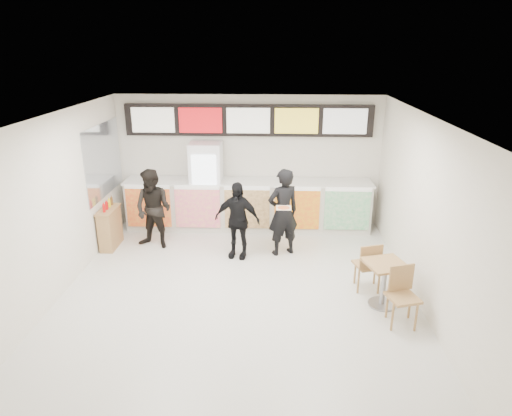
# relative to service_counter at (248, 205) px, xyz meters

# --- Properties ---
(floor) EXTENTS (7.00, 7.00, 0.00)m
(floor) POSITION_rel_service_counter_xyz_m (-0.00, -3.09, -0.57)
(floor) COLOR beige
(floor) RESTS_ON ground
(ceiling) EXTENTS (7.00, 7.00, 0.00)m
(ceiling) POSITION_rel_service_counter_xyz_m (-0.00, -3.09, 2.43)
(ceiling) COLOR white
(ceiling) RESTS_ON wall_back
(wall_back) EXTENTS (6.00, 0.00, 6.00)m
(wall_back) POSITION_rel_service_counter_xyz_m (-0.00, 0.41, 0.93)
(wall_back) COLOR silver
(wall_back) RESTS_ON floor
(wall_left) EXTENTS (0.00, 7.00, 7.00)m
(wall_left) POSITION_rel_service_counter_xyz_m (-3.00, -3.09, 0.93)
(wall_left) COLOR silver
(wall_left) RESTS_ON floor
(wall_right) EXTENTS (0.00, 7.00, 7.00)m
(wall_right) POSITION_rel_service_counter_xyz_m (3.00, -3.09, 0.93)
(wall_right) COLOR silver
(wall_right) RESTS_ON floor
(service_counter) EXTENTS (5.56, 0.77, 1.14)m
(service_counter) POSITION_rel_service_counter_xyz_m (0.00, 0.00, 0.00)
(service_counter) COLOR silver
(service_counter) RESTS_ON floor
(menu_board) EXTENTS (5.50, 0.14, 0.70)m
(menu_board) POSITION_rel_service_counter_xyz_m (0.00, 0.32, 1.88)
(menu_board) COLOR black
(menu_board) RESTS_ON wall_back
(drinks_fridge) EXTENTS (0.70, 0.67, 2.00)m
(drinks_fridge) POSITION_rel_service_counter_xyz_m (-0.93, 0.02, 0.43)
(drinks_fridge) COLOR white
(drinks_fridge) RESTS_ON floor
(mirror_panel) EXTENTS (0.01, 2.00, 1.50)m
(mirror_panel) POSITION_rel_service_counter_xyz_m (-2.99, -0.64, 1.18)
(mirror_panel) COLOR #B2B7BF
(mirror_panel) RESTS_ON wall_left
(customer_main) EXTENTS (0.77, 0.66, 1.79)m
(customer_main) POSITION_rel_service_counter_xyz_m (0.78, -1.33, 0.32)
(customer_main) COLOR black
(customer_main) RESTS_ON floor
(customer_left) EXTENTS (0.96, 0.84, 1.67)m
(customer_left) POSITION_rel_service_counter_xyz_m (-1.88, -1.10, 0.26)
(customer_left) COLOR black
(customer_left) RESTS_ON floor
(customer_mid) EXTENTS (0.97, 0.56, 1.56)m
(customer_mid) POSITION_rel_service_counter_xyz_m (-0.12, -1.49, 0.21)
(customer_mid) COLOR black
(customer_mid) RESTS_ON floor
(pizza_slice) EXTENTS (0.36, 0.36, 0.02)m
(pizza_slice) POSITION_rel_service_counter_xyz_m (0.78, -1.78, 0.58)
(pizza_slice) COLOR beige
(pizza_slice) RESTS_ON customer_main
(cafe_table) EXTENTS (0.85, 1.60, 0.91)m
(cafe_table) POSITION_rel_service_counter_xyz_m (2.39, -3.23, -0.04)
(cafe_table) COLOR #AC854F
(cafe_table) RESTS_ON floor
(condiment_ledge) EXTENTS (0.31, 0.76, 1.01)m
(condiment_ledge) POSITION_rel_service_counter_xyz_m (-2.82, -1.14, -0.14)
(condiment_ledge) COLOR #AC854F
(condiment_ledge) RESTS_ON floor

